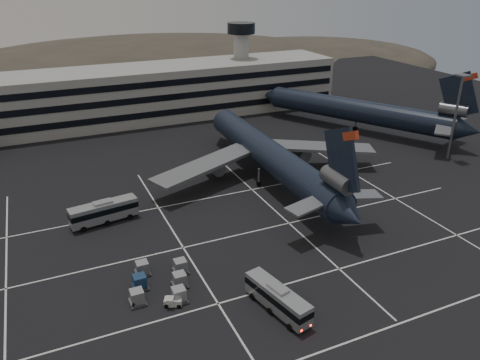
% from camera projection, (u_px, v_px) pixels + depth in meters
% --- Properties ---
extents(ground, '(260.00, 260.00, 0.00)m').
position_uv_depth(ground, '(231.00, 252.00, 68.35)').
color(ground, black).
rests_on(ground, ground).
extents(lane_markings, '(90.00, 55.62, 0.01)m').
position_uv_depth(lane_markings, '(235.00, 248.00, 69.30)').
color(lane_markings, silver).
rests_on(lane_markings, ground).
extents(terminal, '(125.00, 26.00, 24.00)m').
position_uv_depth(terminal, '(115.00, 97.00, 123.61)').
color(terminal, gray).
rests_on(terminal, ground).
extents(hills, '(352.00, 180.00, 44.00)m').
position_uv_depth(hills, '(125.00, 85.00, 221.47)').
color(hills, '#38332B').
rests_on(hills, ground).
extents(lightpole_right, '(2.40, 2.40, 18.28)m').
position_uv_depth(lightpole_right, '(457.00, 106.00, 97.61)').
color(lightpole_right, slate).
rests_on(lightpole_right, ground).
extents(trijet_main, '(47.45, 57.55, 18.08)m').
position_uv_depth(trijet_main, '(271.00, 156.00, 89.32)').
color(trijet_main, black).
rests_on(trijet_main, ground).
extents(trijet_far, '(34.71, 52.78, 18.08)m').
position_uv_depth(trijet_far, '(361.00, 111.00, 117.40)').
color(trijet_far, black).
rests_on(trijet_far, ground).
extents(bus_near, '(4.43, 10.20, 3.51)m').
position_uv_depth(bus_near, '(278.00, 298.00, 55.87)').
color(bus_near, gray).
rests_on(bus_near, ground).
extents(bus_far, '(11.18, 4.13, 3.86)m').
position_uv_depth(bus_far, '(104.00, 211.00, 75.53)').
color(bus_far, gray).
rests_on(bus_far, ground).
extents(tug_b, '(2.46, 2.08, 1.37)m').
position_uv_depth(tug_b, '(174.00, 301.00, 57.29)').
color(tug_b, '#B8B8B3').
rests_on(tug_b, ground).
extents(uld_cluster, '(9.43, 10.25, 1.89)m').
position_uv_depth(uld_cluster, '(160.00, 281.00, 60.49)').
color(uld_cluster, '#2D2D30').
rests_on(uld_cluster, ground).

